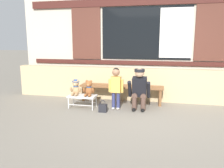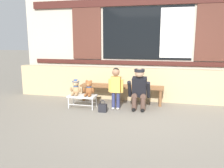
{
  "view_description": "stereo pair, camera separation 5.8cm",
  "coord_description": "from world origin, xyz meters",
  "px_view_note": "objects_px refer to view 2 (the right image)",
  "views": [
    {
      "loc": [
        0.49,
        -4.49,
        1.55
      ],
      "look_at": [
        -0.66,
        0.65,
        0.55
      ],
      "focal_mm": 36.52,
      "sensor_mm": 36.0,
      "label": 1
    },
    {
      "loc": [
        0.55,
        -4.48,
        1.55
      ],
      "look_at": [
        -0.66,
        0.65,
        0.55
      ],
      "focal_mm": 36.52,
      "sensor_mm": 36.0,
      "label": 2
    }
  ],
  "objects_px": {
    "small_display_bench": "(82,97)",
    "teddy_bear_with_hat": "(76,88)",
    "teddy_bear_plain": "(89,89)",
    "wooden_bench_long": "(122,88)",
    "adult_crouching": "(140,89)",
    "child_standing": "(116,84)",
    "handbag_on_ground": "(103,108)"
  },
  "relations": [
    {
      "from": "teddy_bear_with_hat",
      "to": "handbag_on_ground",
      "type": "bearing_deg",
      "value": -16.97
    },
    {
      "from": "teddy_bear_plain",
      "to": "wooden_bench_long",
      "type": "bearing_deg",
      "value": 45.76
    },
    {
      "from": "wooden_bench_long",
      "to": "child_standing",
      "type": "height_order",
      "value": "child_standing"
    },
    {
      "from": "small_display_bench",
      "to": "teddy_bear_with_hat",
      "type": "height_order",
      "value": "teddy_bear_with_hat"
    },
    {
      "from": "child_standing",
      "to": "adult_crouching",
      "type": "bearing_deg",
      "value": 12.35
    },
    {
      "from": "teddy_bear_with_hat",
      "to": "adult_crouching",
      "type": "relative_size",
      "value": 0.38
    },
    {
      "from": "small_display_bench",
      "to": "teddy_bear_plain",
      "type": "height_order",
      "value": "teddy_bear_plain"
    },
    {
      "from": "teddy_bear_plain",
      "to": "adult_crouching",
      "type": "relative_size",
      "value": 0.38
    },
    {
      "from": "teddy_bear_with_hat",
      "to": "wooden_bench_long",
      "type": "bearing_deg",
      "value": 34.41
    },
    {
      "from": "teddy_bear_plain",
      "to": "adult_crouching",
      "type": "bearing_deg",
      "value": 8.81
    },
    {
      "from": "child_standing",
      "to": "adult_crouching",
      "type": "relative_size",
      "value": 1.01
    },
    {
      "from": "adult_crouching",
      "to": "handbag_on_ground",
      "type": "relative_size",
      "value": 3.49
    },
    {
      "from": "adult_crouching",
      "to": "handbag_on_ground",
      "type": "xyz_separation_m",
      "value": [
        -0.77,
        -0.4,
        -0.38
      ]
    },
    {
      "from": "wooden_bench_long",
      "to": "handbag_on_ground",
      "type": "bearing_deg",
      "value": -106.07
    },
    {
      "from": "teddy_bear_with_hat",
      "to": "small_display_bench",
      "type": "bearing_deg",
      "value": -0.77
    },
    {
      "from": "small_display_bench",
      "to": "handbag_on_ground",
      "type": "distance_m",
      "value": 0.62
    },
    {
      "from": "teddy_bear_with_hat",
      "to": "handbag_on_ground",
      "type": "relative_size",
      "value": 1.34
    },
    {
      "from": "teddy_bear_with_hat",
      "to": "child_standing",
      "type": "distance_m",
      "value": 0.96
    },
    {
      "from": "teddy_bear_plain",
      "to": "child_standing",
      "type": "distance_m",
      "value": 0.64
    },
    {
      "from": "teddy_bear_plain",
      "to": "child_standing",
      "type": "relative_size",
      "value": 0.38
    },
    {
      "from": "wooden_bench_long",
      "to": "adult_crouching",
      "type": "distance_m",
      "value": 0.71
    },
    {
      "from": "small_display_bench",
      "to": "child_standing",
      "type": "distance_m",
      "value": 0.85
    },
    {
      "from": "wooden_bench_long",
      "to": "handbag_on_ground",
      "type": "height_order",
      "value": "wooden_bench_long"
    },
    {
      "from": "small_display_bench",
      "to": "teddy_bear_with_hat",
      "type": "bearing_deg",
      "value": 179.23
    },
    {
      "from": "child_standing",
      "to": "adult_crouching",
      "type": "distance_m",
      "value": 0.55
    },
    {
      "from": "small_display_bench",
      "to": "adult_crouching",
      "type": "distance_m",
      "value": 1.35
    },
    {
      "from": "child_standing",
      "to": "handbag_on_ground",
      "type": "distance_m",
      "value": 0.62
    },
    {
      "from": "teddy_bear_with_hat",
      "to": "adult_crouching",
      "type": "distance_m",
      "value": 1.49
    },
    {
      "from": "teddy_bear_with_hat",
      "to": "teddy_bear_plain",
      "type": "bearing_deg",
      "value": -0.13
    },
    {
      "from": "wooden_bench_long",
      "to": "small_display_bench",
      "type": "xyz_separation_m",
      "value": [
        -0.8,
        -0.66,
        -0.11
      ]
    },
    {
      "from": "small_display_bench",
      "to": "teddy_bear_with_hat",
      "type": "relative_size",
      "value": 1.76
    },
    {
      "from": "wooden_bench_long",
      "to": "child_standing",
      "type": "bearing_deg",
      "value": -91.63
    }
  ]
}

